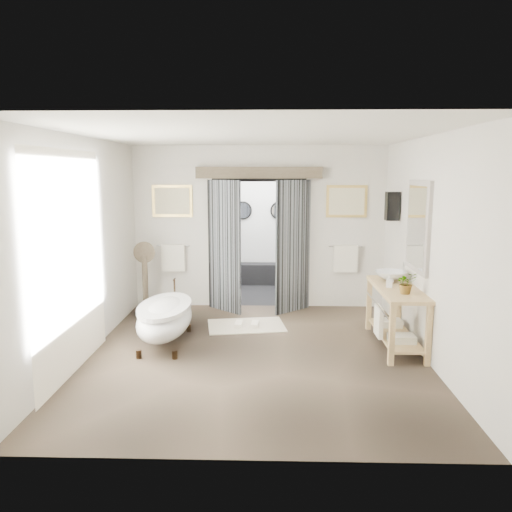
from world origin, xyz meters
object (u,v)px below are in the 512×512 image
clawfoot_tub (165,318)px  basin (391,276)px  vanity (394,311)px  rug (246,326)px

clawfoot_tub → basin: size_ratio=3.57×
vanity → rug: 2.34m
basin → rug: bearing=171.5°
clawfoot_tub → vanity: (3.24, 0.02, 0.12)m
clawfoot_tub → rug: 1.46m
vanity → basin: bearing=87.8°
rug → basin: (2.14, -0.49, 0.92)m
rug → basin: bearing=-12.9°
vanity → basin: size_ratio=3.52×
clawfoot_tub → basin: 3.32m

